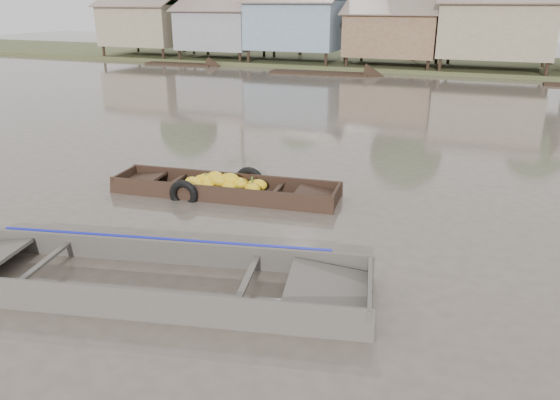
% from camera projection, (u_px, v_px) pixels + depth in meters
% --- Properties ---
extents(ground, '(120.00, 120.00, 0.00)m').
position_uv_depth(ground, '(272.00, 263.00, 9.47)').
color(ground, '#51483E').
rests_on(ground, ground).
extents(riverbank, '(120.00, 12.47, 10.22)m').
position_uv_depth(riverbank, '(508.00, 21.00, 35.05)').
color(riverbank, '#384723').
rests_on(riverbank, ground).
extents(banana_boat, '(5.47, 1.91, 0.77)m').
position_uv_depth(banana_boat, '(222.00, 188.00, 12.77)').
color(banana_boat, black).
rests_on(banana_boat, ground).
extents(viewer_boat, '(7.47, 3.47, 0.58)m').
position_uv_depth(viewer_boat, '(144.00, 284.00, 8.64)').
color(viewer_boat, '#49423D').
rests_on(viewer_boat, ground).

